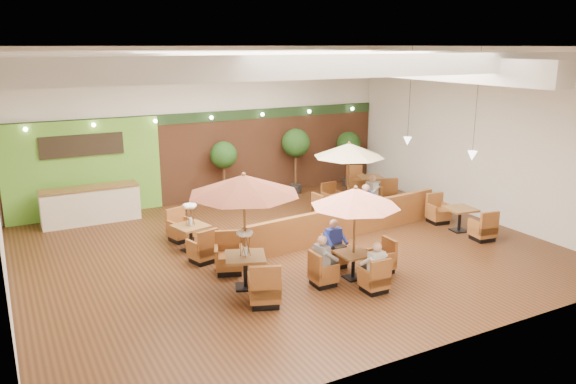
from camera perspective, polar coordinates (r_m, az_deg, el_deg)
room at (r=16.09m, az=-1.37°, el=7.91°), size 14.04×14.00×5.52m
service_counter at (r=19.00m, az=-19.40°, el=-1.25°), size 3.00×0.75×1.18m
booth_divider at (r=16.65m, az=6.04°, el=-3.02°), size 7.03×0.99×0.98m
table_0 at (r=12.72m, az=-4.47°, el=-0.98°), size 2.58×2.90×2.79m
table_1 at (r=13.44m, az=6.80°, el=-2.36°), size 2.27×2.27×2.35m
table_2 at (r=18.38m, az=6.18°, el=2.68°), size 2.47×2.47×2.53m
table_3 at (r=15.73m, az=-9.84°, el=-4.22°), size 1.03×2.64×1.52m
table_4 at (r=17.95m, az=17.03°, el=-2.73°), size 0.94×2.54×0.93m
table_5 at (r=21.28m, az=8.37°, el=0.51°), size 1.10×2.73×0.96m
topiary_0 at (r=20.10m, az=-6.55°, el=3.52°), size 0.96×0.96×2.23m
topiary_1 at (r=21.29m, az=0.79°, el=4.76°), size 1.07×1.07×2.49m
topiary_2 at (r=22.57m, az=6.17°, el=4.69°), size 0.95×0.95×2.20m
diner_0 at (r=13.08m, az=8.83°, el=-6.98°), size 0.38×0.31×0.76m
diner_1 at (r=14.38m, az=4.76°, el=-4.75°), size 0.39×0.31×0.80m
diner_2 at (r=13.27m, az=3.64°, el=-6.44°), size 0.33×0.40×0.79m
diner_3 at (r=17.87m, az=7.75°, el=-0.85°), size 0.42×0.33×0.86m
diner_4 at (r=19.12m, az=8.39°, el=0.16°), size 0.33×0.41×0.86m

